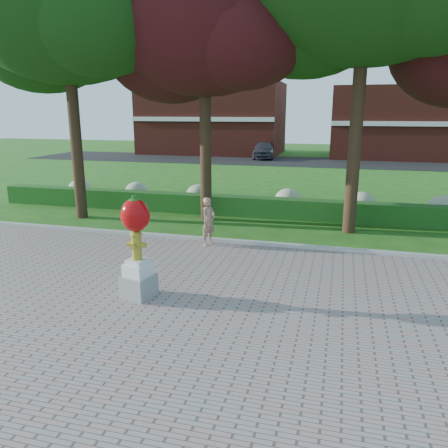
# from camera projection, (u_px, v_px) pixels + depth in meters

# --- Properties ---
(ground) EXTENTS (100.00, 100.00, 0.00)m
(ground) POSITION_uv_depth(u_px,v_px,m) (211.00, 277.00, 11.40)
(ground) COLOR #225415
(ground) RESTS_ON ground
(walkway) EXTENTS (40.00, 14.00, 0.04)m
(walkway) POSITION_uv_depth(u_px,v_px,m) (146.00, 357.00, 7.65)
(walkway) COLOR gray
(walkway) RESTS_ON ground
(curb) EXTENTS (40.00, 0.18, 0.15)m
(curb) POSITION_uv_depth(u_px,v_px,m) (238.00, 242.00, 14.19)
(curb) COLOR #ADADA5
(curb) RESTS_ON ground
(lawn_hedge) EXTENTS (24.00, 0.70, 0.80)m
(lawn_hedge) POSITION_uv_depth(u_px,v_px,m) (260.00, 207.00, 17.84)
(lawn_hedge) COLOR #124014
(lawn_hedge) RESTS_ON ground
(hydrangea_row) EXTENTS (20.10, 1.10, 0.99)m
(hydrangea_row) POSITION_uv_depth(u_px,v_px,m) (278.00, 200.00, 18.60)
(hydrangea_row) COLOR #A1A981
(hydrangea_row) RESTS_ON ground
(street) EXTENTS (50.00, 8.00, 0.02)m
(street) POSITION_uv_depth(u_px,v_px,m) (304.00, 162.00, 37.58)
(street) COLOR black
(street) RESTS_ON ground
(building_left) EXTENTS (14.00, 8.00, 7.00)m
(building_left) POSITION_uv_depth(u_px,v_px,m) (213.00, 119.00, 44.83)
(building_left) COLOR maroon
(building_left) RESTS_ON ground
(building_right) EXTENTS (12.00, 8.00, 6.40)m
(building_right) POSITION_uv_depth(u_px,v_px,m) (399.00, 123.00, 40.38)
(building_right) COLOR maroon
(building_right) RESTS_ON ground
(tree_far_left) EXTENTS (9.00, 7.68, 11.66)m
(tree_far_left) POSITION_uv_depth(u_px,v_px,m) (63.00, 5.00, 15.96)
(tree_far_left) COLOR black
(tree_far_left) RESTS_ON ground
(tree_mid_left) EXTENTS (8.25, 7.04, 10.69)m
(tree_mid_left) POSITION_uv_depth(u_px,v_px,m) (202.00, 23.00, 15.79)
(tree_mid_left) COLOR black
(tree_mid_left) RESTS_ON ground
(hydrant_sculpture) EXTENTS (0.78, 0.78, 2.37)m
(hydrant_sculpture) POSITION_uv_depth(u_px,v_px,m) (137.00, 245.00, 9.78)
(hydrant_sculpture) COLOR gray
(hydrant_sculpture) RESTS_ON walkway
(woman) EXTENTS (0.56, 0.66, 1.54)m
(woman) POSITION_uv_depth(u_px,v_px,m) (209.00, 221.00, 13.84)
(woman) COLOR #A3775D
(woman) RESTS_ON walkway
(parked_car) EXTENTS (2.28, 4.81, 1.59)m
(parked_car) POSITION_uv_depth(u_px,v_px,m) (264.00, 150.00, 39.98)
(parked_car) COLOR #42444A
(parked_car) RESTS_ON street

